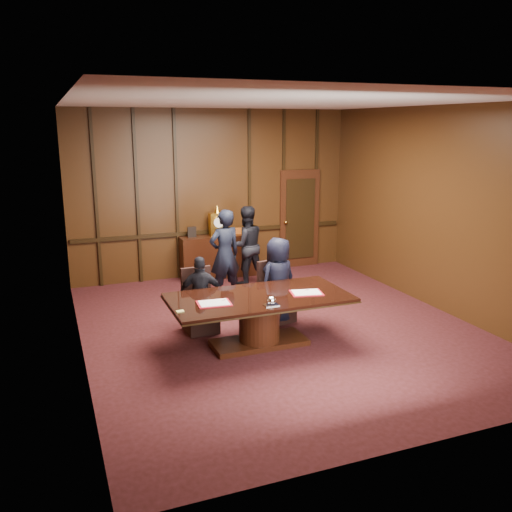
{
  "coord_description": "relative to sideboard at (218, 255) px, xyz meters",
  "views": [
    {
      "loc": [
        -3.3,
        -7.45,
        3.17
      ],
      "look_at": [
        -0.13,
        0.69,
        1.05
      ],
      "focal_mm": 38.0,
      "sensor_mm": 36.0,
      "label": 1
    }
  ],
  "objects": [
    {
      "name": "room",
      "position": [
        0.07,
        -3.12,
        1.24
      ],
      "size": [
        7.0,
        7.04,
        3.5
      ],
      "color": "black",
      "rests_on": "ground"
    },
    {
      "name": "sideboard",
      "position": [
        0.0,
        0.0,
        0.0
      ],
      "size": [
        1.6,
        0.45,
        1.54
      ],
      "color": "black",
      "rests_on": "ground"
    },
    {
      "name": "conference_table",
      "position": [
        -0.55,
        -3.76,
        0.02
      ],
      "size": [
        2.62,
        1.32,
        0.76
      ],
      "color": "black",
      "rests_on": "ground"
    },
    {
      "name": "folder_left",
      "position": [
        -1.26,
        -3.86,
        0.28
      ],
      "size": [
        0.49,
        0.37,
        0.02
      ],
      "rotation": [
        0.0,
        0.0,
        -0.08
      ],
      "color": "#B5101F",
      "rests_on": "conference_table"
    },
    {
      "name": "folder_right",
      "position": [
        0.15,
        -3.89,
        0.28
      ],
      "size": [
        0.52,
        0.42,
        0.02
      ],
      "rotation": [
        0.0,
        0.0,
        -0.21
      ],
      "color": "#B5101F",
      "rests_on": "conference_table"
    },
    {
      "name": "inkstand",
      "position": [
        -0.55,
        -4.21,
        0.33
      ],
      "size": [
        0.2,
        0.14,
        0.12
      ],
      "color": "white",
      "rests_on": "conference_table"
    },
    {
      "name": "notepad",
      "position": [
        -1.78,
        -4.02,
        0.28
      ],
      "size": [
        0.1,
        0.08,
        0.01
      ],
      "primitive_type": "cube",
      "rotation": [
        0.0,
        0.0,
        0.06
      ],
      "color": "#D9CD6A",
      "rests_on": "conference_table"
    },
    {
      "name": "chair_left",
      "position": [
        -1.2,
        -2.88,
        -0.19
      ],
      "size": [
        0.5,
        0.5,
        0.99
      ],
      "rotation": [
        0.0,
        0.0,
        0.05
      ],
      "color": "black",
      "rests_on": "ground"
    },
    {
      "name": "chair_right",
      "position": [
        0.1,
        -2.88,
        -0.19
      ],
      "size": [
        0.58,
        0.58,
        0.99
      ],
      "rotation": [
        0.0,
        0.0,
        0.24
      ],
      "color": "black",
      "rests_on": "ground"
    },
    {
      "name": "signatory_left",
      "position": [
        -1.2,
        -2.96,
        0.12
      ],
      "size": [
        0.77,
        0.47,
        1.22
      ],
      "primitive_type": "imported",
      "rotation": [
        0.0,
        0.0,
        2.89
      ],
      "color": "black",
      "rests_on": "ground"
    },
    {
      "name": "signatory_right",
      "position": [
        0.1,
        -2.96,
        0.22
      ],
      "size": [
        0.8,
        0.64,
        1.42
      ],
      "primitive_type": "imported",
      "rotation": [
        0.0,
        0.0,
        3.45
      ],
      "color": "black",
      "rests_on": "ground"
    },
    {
      "name": "witness_left",
      "position": [
        -0.32,
        -1.46,
        0.36
      ],
      "size": [
        0.67,
        0.5,
        1.68
      ],
      "primitive_type": "imported",
      "rotation": [
        0.0,
        0.0,
        3.31
      ],
      "color": "black",
      "rests_on": "ground"
    },
    {
      "name": "witness_right",
      "position": [
        0.38,
        -0.69,
        0.31
      ],
      "size": [
        0.81,
        0.64,
        1.6
      ],
      "primitive_type": "imported",
      "rotation": [
        0.0,
        0.0,
        3.19
      ],
      "color": "black",
      "rests_on": "ground"
    }
  ]
}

